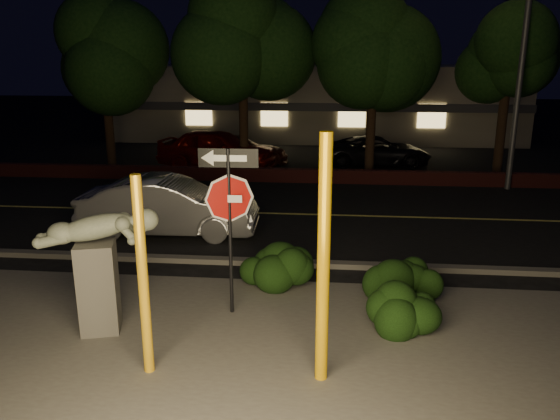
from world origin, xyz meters
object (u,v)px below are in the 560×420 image
object	(u,v)px
signpost	(229,199)
parked_car_darkred	(237,151)
silver_sedan	(169,206)
yellow_pole_right	(323,263)
streetlight	(520,14)
yellow_pole_left	(143,278)
parked_car_dark	(377,151)
sculpture	(98,259)
parked_car_red	(217,149)

from	to	relation	value
signpost	parked_car_darkred	xyz separation A→B (m)	(-2.31, 13.90, -1.51)
signpost	silver_sedan	bearing A→B (deg)	117.67
yellow_pole_right	streetlight	size ratio (longest dim) A/B	0.36
yellow_pole_left	streetlight	xyz separation A→B (m)	(8.56, 12.54, 4.35)
silver_sedan	parked_car_dark	distance (m)	11.69
silver_sedan	parked_car_dark	xyz separation A→B (m)	(6.07, 9.99, -0.13)
parked_car_dark	streetlight	bearing A→B (deg)	-137.74
sculpture	parked_car_dark	bearing A→B (deg)	53.82
yellow_pole_left	silver_sedan	xyz separation A→B (m)	(-1.58, 6.40, -0.74)
sculpture	parked_car_dark	world-z (taller)	sculpture
yellow_pole_right	sculpture	xyz separation A→B (m)	(-3.70, 1.10, -0.49)
yellow_pole_left	silver_sedan	size ratio (longest dim) A/B	0.65
silver_sedan	parked_car_darkred	xyz separation A→B (m)	(0.13, 9.53, -0.12)
signpost	sculpture	world-z (taller)	signpost
streetlight	parked_car_red	bearing A→B (deg)	-172.62
parked_car_red	signpost	bearing A→B (deg)	-158.83
signpost	streetlight	size ratio (longest dim) A/B	0.31
sculpture	streetlight	size ratio (longest dim) A/B	0.21
signpost	silver_sedan	size ratio (longest dim) A/B	0.66
yellow_pole_right	signpost	size ratio (longest dim) A/B	1.19
silver_sedan	parked_car_darkred	distance (m)	9.53
yellow_pole_right	sculpture	bearing A→B (deg)	163.46
yellow_pole_right	silver_sedan	xyz separation A→B (m)	(-4.11, 6.33, -1.04)
parked_car_dark	signpost	bearing A→B (deg)	161.51
yellow_pole_right	sculpture	distance (m)	3.89
yellow_pole_left	parked_car_red	distance (m)	15.23
parked_car_darkred	silver_sedan	bearing A→B (deg)	166.41
yellow_pole_left	signpost	world-z (taller)	signpost
streetlight	yellow_pole_right	bearing A→B (deg)	-95.12
silver_sedan	yellow_pole_left	bearing A→B (deg)	-168.29
silver_sedan	parked_car_dark	world-z (taller)	silver_sedan
sculpture	parked_car_darkred	bearing A→B (deg)	75.30
sculpture	parked_car_dark	distance (m)	16.26
yellow_pole_right	parked_car_darkred	xyz separation A→B (m)	(-3.97, 15.86, -1.16)
sculpture	silver_sedan	size ratio (longest dim) A/B	0.46
yellow_pole_right	streetlight	distance (m)	14.43
signpost	silver_sedan	world-z (taller)	signpost
parked_car_dark	silver_sedan	bearing A→B (deg)	144.39
parked_car_red	yellow_pole_left	bearing A→B (deg)	-163.72
yellow_pole_right	parked_car_dark	distance (m)	16.48
yellow_pole_left	sculpture	bearing A→B (deg)	135.36
yellow_pole_left	yellow_pole_right	world-z (taller)	yellow_pole_right
parked_car_dark	sculpture	bearing A→B (deg)	155.26
yellow_pole_left	parked_car_darkred	distance (m)	16.01
sculpture	parked_car_red	size ratio (longest dim) A/B	0.43
signpost	silver_sedan	xyz separation A→B (m)	(-2.44, 4.38, -1.39)
streetlight	sculpture	bearing A→B (deg)	-109.87
sculpture	parked_car_darkred	distance (m)	14.78
sculpture	silver_sedan	distance (m)	5.28
yellow_pole_left	sculpture	size ratio (longest dim) A/B	1.41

